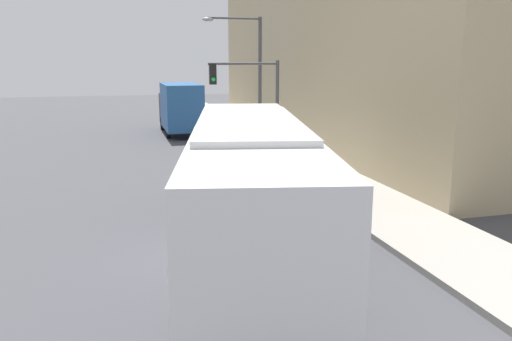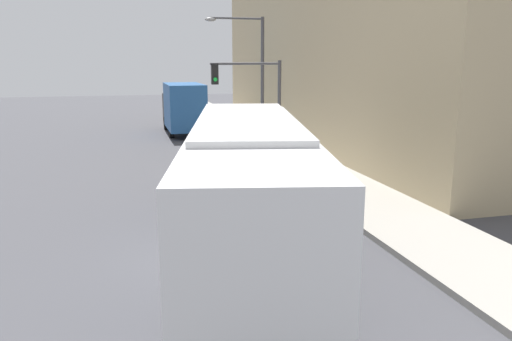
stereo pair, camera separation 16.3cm
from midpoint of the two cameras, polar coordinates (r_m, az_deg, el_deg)
The scene contains 9 objects.
ground_plane at distance 12.37m, azimuth -5.44°, elevation -9.94°, with size 120.00×120.00×0.00m, color #47474C.
sidewalk at distance 32.58m, azimuth -0.81°, elevation 4.32°, with size 3.03×70.00×0.17m.
building_facade at distance 30.20m, azimuth 9.56°, elevation 14.10°, with size 6.00×30.52×11.30m.
city_bus at distance 11.84m, azimuth -0.57°, elevation -0.98°, with size 4.89×11.95×3.37m.
delivery_truck at distance 32.88m, azimuth -8.20°, elevation 7.21°, with size 2.23×6.64×3.27m.
fire_hydrant at distance 18.32m, azimuth 7.71°, elevation -0.88°, with size 0.23×0.31×0.68m.
traffic_light_pole at distance 22.88m, azimuth -0.04°, elevation 9.03°, with size 3.28×0.35×4.54m.
parking_meter at distance 22.46m, azimuth 3.27°, elevation 2.96°, with size 0.14×0.14×1.21m.
street_lamp at distance 26.23m, azimuth -0.04°, elevation 11.45°, with size 3.05×0.28×6.69m.
Camera 2 is at (-1.72, -11.32, 4.70)m, focal length 35.00 mm.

